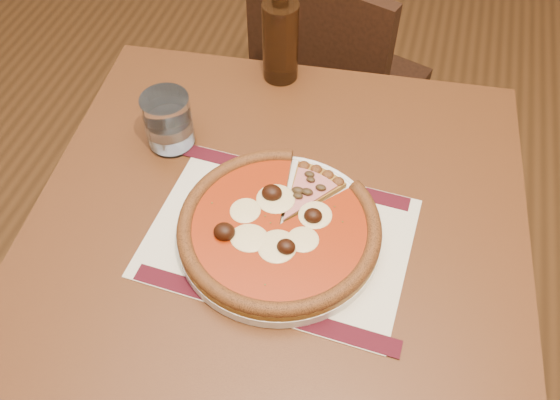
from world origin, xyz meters
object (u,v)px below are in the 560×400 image
object	(u,v)px
table	(277,256)
water_glass	(168,121)
bottle	(281,38)
chair_far	(331,81)
pizza	(279,226)
plate	(279,233)

from	to	relation	value
table	water_glass	size ratio (longest dim) A/B	8.50
table	bottle	bearing A→B (deg)	104.34
chair_far	pizza	bearing A→B (deg)	112.36
table	plate	bearing A→B (deg)	-67.49
water_glass	bottle	world-z (taller)	bottle
table	water_glass	xyz separation A→B (m)	(-0.23, 0.12, 0.15)
table	bottle	size ratio (longest dim) A/B	3.76
bottle	plate	bearing A→B (deg)	-74.98
chair_far	water_glass	xyz separation A→B (m)	(-0.19, -0.58, 0.34)
chair_far	plate	size ratio (longest dim) A/B	2.55
pizza	bottle	size ratio (longest dim) A/B	1.37
plate	water_glass	world-z (taller)	water_glass
water_glass	bottle	bearing A→B (deg)	58.87
plate	chair_far	bearing A→B (deg)	94.32
pizza	table	bearing A→B (deg)	112.43
pizza	water_glass	xyz separation A→B (m)	(-0.24, 0.15, 0.02)
chair_far	bottle	xyz separation A→B (m)	(-0.05, -0.35, 0.38)
chair_far	pizza	size ratio (longest dim) A/B	2.57
plate	bottle	xyz separation A→B (m)	(-0.10, 0.38, 0.08)
table	plate	world-z (taller)	plate
bottle	chair_far	bearing A→B (deg)	82.38
table	pizza	bearing A→B (deg)	-67.57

